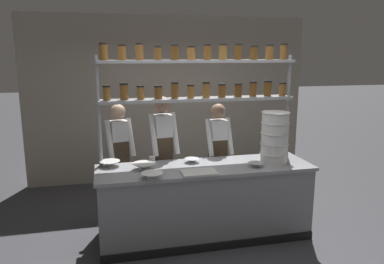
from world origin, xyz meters
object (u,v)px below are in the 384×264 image
Objects in this scene: spice_shelf_unit at (199,83)px; cutting_board at (199,173)px; chef_left at (120,154)px; prep_bowl_near_right at (192,161)px; container_stack at (275,138)px; prep_bowl_far_left at (256,165)px; prep_bowl_center_front at (110,164)px; chef_right at (218,153)px; serving_cup_front at (152,160)px; chef_center at (163,151)px; prep_bowl_near_left at (152,176)px; prep_bowl_center_back at (144,166)px.

spice_shelf_unit is 1.15m from cutting_board.
chef_left is 8.62× the size of prep_bowl_near_right.
container_stack reaches higher than prep_bowl_far_left.
chef_right is at bearing 14.08° from prep_bowl_center_front.
chef_right is at bearing 40.24° from spice_shelf_unit.
serving_cup_front is (-0.61, -0.06, -0.94)m from spice_shelf_unit.
prep_bowl_near_left is (-0.26, -0.89, -0.04)m from chef_center.
chef_left is at bearing 128.35° from cutting_board.
cutting_board is 1.62× the size of prep_bowl_center_front.
spice_shelf_unit is 1.56× the size of chef_left.
chef_right reaches higher than prep_bowl_far_left.
chef_right is at bearing 106.60° from prep_bowl_far_left.
prep_bowl_far_left is (1.01, -0.74, -0.05)m from chef_center.
prep_bowl_center_front is at bearing -118.75° from chef_left.
cutting_board is at bearing 5.79° from prep_bowl_near_left.
chef_left is 0.65m from serving_cup_front.
prep_bowl_center_back is at bearing -86.43° from chef_left.
prep_bowl_center_back is (-1.08, -0.59, 0.05)m from chef_right.
chef_center is at bearing 154.41° from container_stack.
cutting_board is (0.28, -0.83, -0.06)m from chef_center.
prep_bowl_near_left is 1.28m from prep_bowl_far_left.
prep_bowl_center_front is 1.33× the size of prep_bowl_near_right.
prep_bowl_near_left is at bearing -89.59° from chef_left.
container_stack is 1.08m from cutting_board.
chef_right is at bearing -4.60° from chef_center.
spice_shelf_unit reaches higher than cutting_board.
prep_bowl_near_left is at bearing -174.21° from cutting_board.
chef_right is 18.48× the size of serving_cup_front.
chef_left is at bearing 125.30° from serving_cup_front.
container_stack is 1.63m from prep_bowl_center_back.
chef_left is 4.01× the size of cutting_board.
prep_bowl_far_left is at bearing -26.86° from prep_bowl_near_right.
chef_right is 0.91m from container_stack.
prep_bowl_near_right is (-0.13, -0.14, -0.96)m from spice_shelf_unit.
chef_left is at bearing 108.16° from prep_bowl_center_back.
spice_shelf_unit is 1.45× the size of chef_center.
chef_left is 6.49× the size of prep_bowl_center_front.
cutting_board is 2.12× the size of prep_bowl_far_left.
container_stack reaches higher than prep_bowl_center_back.
spice_shelf_unit is 1.09m from chef_right.
prep_bowl_center_back is (-1.61, 0.09, -0.28)m from container_stack.
spice_shelf_unit is 1.34m from prep_bowl_near_left.
prep_bowl_near_left is (-1.56, -0.27, -0.29)m from container_stack.
prep_bowl_near_left is (-0.54, -0.05, 0.02)m from cutting_board.
cutting_board is 0.66m from prep_bowl_center_back.
chef_left is 2.07m from container_stack.
cutting_board is 0.71m from serving_cup_front.
spice_shelf_unit is 10.10× the size of prep_bowl_center_front.
spice_shelf_unit reaches higher than serving_cup_front.
chef_center is 2.68× the size of container_stack.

